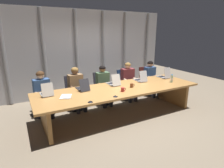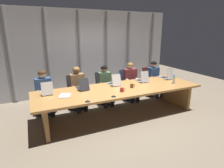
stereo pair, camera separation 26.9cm
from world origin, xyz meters
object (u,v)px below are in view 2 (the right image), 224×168
(laptop_right_end, at_px, (167,76))
(person_right_end, at_px, (155,77))
(laptop_right_mid, at_px, (142,79))
(laptop_center, at_px, (114,83))
(person_left_end, at_px, (44,90))
(spiral_notepad, at_px, (65,96))
(person_center, at_px, (105,83))
(coffee_mug_far, at_px, (122,90))
(person_left_mid, at_px, (78,86))
(person_right_mid, at_px, (131,79))
(laptop_left_end, at_px, (47,91))
(laptop_left_mid, at_px, (83,87))
(office_chair_right_mid, at_px, (128,88))
(office_chair_left_end, at_px, (45,100))
(office_chair_right_end, at_px, (150,85))
(water_bottle_primary, at_px, (174,80))
(conference_mic_middle, at_px, (114,96))
(conference_mic_left_side, at_px, (88,101))
(office_chair_center, at_px, (105,91))
(office_chair_left_mid, at_px, (76,95))

(laptop_right_end, height_order, person_right_end, person_right_end)
(laptop_right_mid, distance_m, laptop_right_end, 0.87)
(laptop_center, bearing_deg, laptop_right_end, -93.12)
(person_left_end, xyz_separation_m, spiral_notepad, (0.36, -0.91, 0.08))
(person_center, height_order, coffee_mug_far, person_center)
(person_left_mid, xyz_separation_m, person_right_mid, (1.69, 0.00, -0.00))
(laptop_left_end, bearing_deg, laptop_right_end, -93.41)
(laptop_left_mid, bearing_deg, office_chair_right_mid, -67.89)
(office_chair_right_mid, height_order, person_left_end, person_left_end)
(office_chair_right_mid, height_order, person_right_mid, person_right_mid)
(office_chair_left_end, relative_size, person_center, 0.79)
(office_chair_right_end, bearing_deg, laptop_center, -73.18)
(laptop_right_end, relative_size, spiral_notepad, 1.17)
(person_right_end, bearing_deg, spiral_notepad, -75.40)
(laptop_left_end, bearing_deg, water_bottle_primary, -102.27)
(person_left_end, height_order, person_right_mid, person_right_mid)
(laptop_right_end, height_order, office_chair_left_end, laptop_right_end)
(laptop_left_mid, xyz_separation_m, person_left_mid, (0.03, 0.57, -0.12))
(coffee_mug_far, distance_m, conference_mic_middle, 0.41)
(office_chair_right_end, xyz_separation_m, conference_mic_left_side, (-2.73, -1.60, 0.41))
(office_chair_center, height_order, conference_mic_left_side, office_chair_center)
(office_chair_center, relative_size, conference_mic_middle, 8.34)
(laptop_right_mid, distance_m, office_chair_right_mid, 0.86)
(laptop_center, height_order, office_chair_right_end, laptop_center)
(laptop_right_mid, bearing_deg, laptop_left_end, 93.31)
(conference_mic_middle, bearing_deg, person_center, 74.49)
(office_chair_center, relative_size, water_bottle_primary, 4.07)
(laptop_right_end, bearing_deg, laptop_left_end, 87.93)
(laptop_left_end, relative_size, conference_mic_middle, 3.70)
(office_chair_center, distance_m, office_chair_right_end, 1.70)
(person_left_end, height_order, person_center, person_left_end)
(person_left_mid, bearing_deg, person_left_end, -94.19)
(office_chair_right_mid, xyz_separation_m, person_left_mid, (-1.69, -0.15, 0.33))
(office_chair_left_end, bearing_deg, office_chair_center, 95.96)
(water_bottle_primary, bearing_deg, office_chair_left_mid, 152.40)
(laptop_right_end, xyz_separation_m, person_right_end, (0.02, 0.59, -0.14))
(conference_mic_left_side, bearing_deg, office_chair_left_mid, 84.64)
(laptop_left_mid, distance_m, conference_mic_left_side, 0.89)
(water_bottle_primary, bearing_deg, office_chair_right_end, 82.03)
(laptop_left_end, distance_m, person_center, 1.78)
(office_chair_left_mid, bearing_deg, person_left_mid, 5.73)
(laptop_left_mid, xyz_separation_m, office_chair_left_mid, (0.01, 0.72, -0.45))
(laptop_left_end, height_order, person_right_end, person_right_end)
(laptop_center, xyz_separation_m, laptop_right_end, (1.73, -0.05, 0.00))
(laptop_center, distance_m, spiral_notepad, 1.41)
(laptop_left_end, height_order, person_left_mid, person_left_mid)
(laptop_left_mid, height_order, coffee_mug_far, laptop_left_mid)
(office_chair_left_mid, bearing_deg, laptop_right_mid, 64.82)
(laptop_right_mid, height_order, person_right_mid, person_right_mid)
(conference_mic_left_side, bearing_deg, person_left_end, 116.20)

